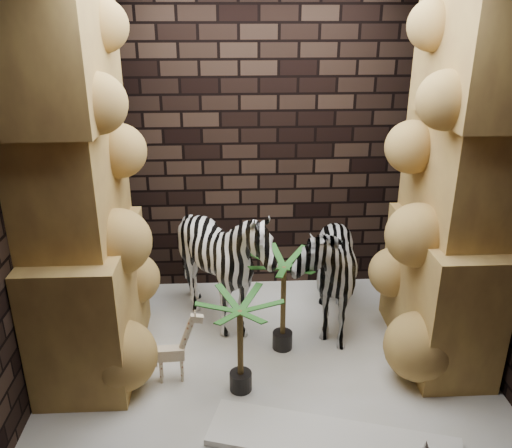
{
  "coord_description": "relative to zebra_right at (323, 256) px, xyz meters",
  "views": [
    {
      "loc": [
        -0.29,
        -3.76,
        2.73
      ],
      "look_at": [
        -0.08,
        0.15,
        1.12
      ],
      "focal_mm": 37.49,
      "sensor_mm": 36.0,
      "label": 1
    }
  ],
  "objects": [
    {
      "name": "floor",
      "position": [
        -0.53,
        -0.46,
        -0.66
      ],
      "size": [
        3.5,
        3.5,
        0.0
      ],
      "primitive_type": "plane",
      "color": "silver",
      "rests_on": "ground"
    },
    {
      "name": "wall_back",
      "position": [
        -0.53,
        0.79,
        0.84
      ],
      "size": [
        3.5,
        0.0,
        3.5
      ],
      "primitive_type": "plane",
      "rotation": [
        1.57,
        0.0,
        0.0
      ],
      "color": "black",
      "rests_on": "ground"
    },
    {
      "name": "wall_front",
      "position": [
        -0.53,
        -1.71,
        0.84
      ],
      "size": [
        3.5,
        0.0,
        3.5
      ],
      "primitive_type": "plane",
      "rotation": [
        -1.57,
        0.0,
        0.0
      ],
      "color": "black",
      "rests_on": "ground"
    },
    {
      "name": "wall_left",
      "position": [
        -2.28,
        -0.46,
        0.84
      ],
      "size": [
        0.0,
        3.0,
        3.0
      ],
      "primitive_type": "plane",
      "rotation": [
        1.57,
        0.0,
        1.57
      ],
      "color": "black",
      "rests_on": "ground"
    },
    {
      "name": "wall_right",
      "position": [
        1.22,
        -0.46,
        0.84
      ],
      "size": [
        0.0,
        3.0,
        3.0
      ],
      "primitive_type": "plane",
      "rotation": [
        1.57,
        0.0,
        -1.57
      ],
      "color": "black",
      "rests_on": "ground"
    },
    {
      "name": "rock_pillar_left",
      "position": [
        -1.93,
        -0.46,
        0.84
      ],
      "size": [
        0.68,
        1.3,
        3.0
      ],
      "primitive_type": null,
      "color": "tan",
      "rests_on": "floor"
    },
    {
      "name": "rock_pillar_right",
      "position": [
        0.89,
        -0.46,
        0.84
      ],
      "size": [
        0.58,
        1.25,
        3.0
      ],
      "primitive_type": null,
      "color": "tan",
      "rests_on": "floor"
    },
    {
      "name": "zebra_right",
      "position": [
        0.0,
        0.0,
        0.0
      ],
      "size": [
        0.72,
        1.18,
        1.33
      ],
      "primitive_type": "imported",
      "rotation": [
        0.0,
        0.0,
        -0.1
      ],
      "color": "white",
      "rests_on": "floor"
    },
    {
      "name": "zebra_left",
      "position": [
        -0.88,
        -0.06,
        -0.09
      ],
      "size": [
        1.22,
        1.42,
        1.15
      ],
      "primitive_type": "imported",
      "rotation": [
        0.0,
        0.0,
        -0.17
      ],
      "color": "white",
      "rests_on": "floor"
    },
    {
      "name": "giraffe_toy",
      "position": [
        -1.29,
        -0.78,
        -0.35
      ],
      "size": [
        0.33,
        0.12,
        0.62
      ],
      "primitive_type": null,
      "rotation": [
        0.0,
        0.0,
        0.05
      ],
      "color": "beige",
      "rests_on": "floor"
    },
    {
      "name": "palm_front",
      "position": [
        -0.39,
        -0.4,
        -0.23
      ],
      "size": [
        0.36,
        0.36,
        0.87
      ],
      "primitive_type": null,
      "color": "#154A1C",
      "rests_on": "floor"
    },
    {
      "name": "palm_back",
      "position": [
        -0.76,
        -0.92,
        -0.27
      ],
      "size": [
        0.36,
        0.36,
        0.79
      ],
      "primitive_type": null,
      "color": "#154A1C",
      "rests_on": "floor"
    },
    {
      "name": "surfboard",
      "position": [
        -0.16,
        -1.51,
        -0.64
      ],
      "size": [
        1.72,
        0.86,
        0.05
      ],
      "primitive_type": "cube",
      "rotation": [
        0.0,
        0.0,
        -0.28
      ],
      "color": "white",
      "rests_on": "floor"
    }
  ]
}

